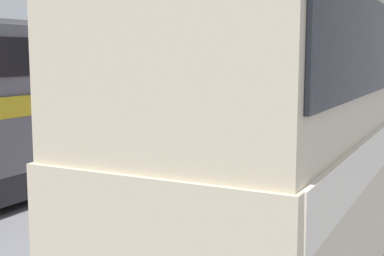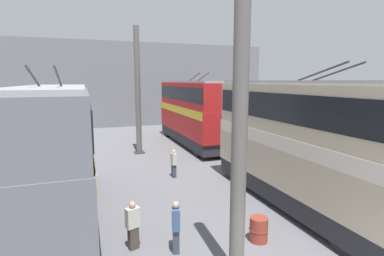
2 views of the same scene
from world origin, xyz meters
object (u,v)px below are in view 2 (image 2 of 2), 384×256
at_px(person_aisle_midway, 174,163).
at_px(person_aisle_foreground, 176,226).
at_px(oil_drum, 259,229).
at_px(person_by_right_row, 133,224).
at_px(bus_left_near, 301,137).
at_px(bus_left_far, 193,109).
at_px(bus_right_far, 55,146).

bearing_deg(person_aisle_midway, person_aisle_foreground, -106.58).
bearing_deg(oil_drum, person_by_right_row, 77.02).
xyz_separation_m(person_aisle_midway, oil_drum, (-7.24, -0.78, -0.40)).
relative_size(bus_left_near, bus_left_far, 0.91).
height_order(bus_left_far, person_by_right_row, bus_left_far).
bearing_deg(bus_left_near, oil_drum, 121.82).
xyz_separation_m(bus_right_far, person_by_right_row, (-2.95, -2.31, -2.03)).
xyz_separation_m(bus_right_far, oil_drum, (-3.85, -6.23, -2.43)).
relative_size(person_aisle_foreground, person_aisle_midway, 1.06).
bearing_deg(bus_left_far, bus_left_near, 180.00).
bearing_deg(person_aisle_midway, bus_left_far, 62.60).
relative_size(bus_left_far, oil_drum, 13.53).
distance_m(bus_left_near, person_by_right_row, 7.36).
xyz_separation_m(bus_left_near, bus_right_far, (1.96, 9.28, -0.11)).
bearing_deg(bus_left_near, bus_left_far, -0.00).
bearing_deg(bus_left_far, person_by_right_row, 153.56).
distance_m(bus_right_far, person_by_right_row, 4.26).
height_order(person_aisle_midway, person_by_right_row, person_by_right_row).
distance_m(person_aisle_foreground, person_aisle_midway, 7.23).
distance_m(bus_left_far, person_aisle_midway, 8.85).
relative_size(bus_right_far, oil_drum, 12.26).
distance_m(bus_right_far, person_aisle_midway, 6.73).
bearing_deg(bus_left_far, person_aisle_foreground, 158.48).
height_order(person_aisle_foreground, person_by_right_row, person_aisle_foreground).
relative_size(bus_right_far, person_by_right_row, 6.41).
bearing_deg(oil_drum, person_aisle_midway, 6.15).
relative_size(bus_left_near, person_aisle_foreground, 6.09).
xyz_separation_m(bus_right_far, person_aisle_foreground, (-3.57, -3.50, -1.98)).
distance_m(bus_left_near, bus_left_far, 13.03).
bearing_deg(bus_right_far, person_by_right_row, -141.94).
height_order(person_aisle_midway, oil_drum, person_aisle_midway).
height_order(bus_right_far, person_aisle_foreground, bus_right_far).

